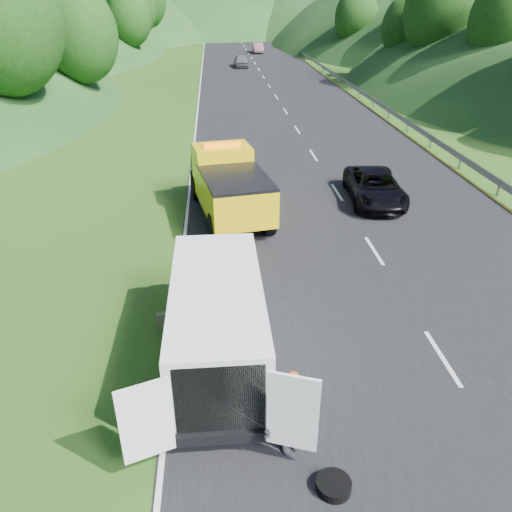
{
  "coord_description": "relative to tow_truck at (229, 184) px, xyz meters",
  "views": [
    {
      "loc": [
        -2.59,
        -11.63,
        8.3
      ],
      "look_at": [
        -1.5,
        1.53,
        1.3
      ],
      "focal_mm": 35.0,
      "sensor_mm": 36.0,
      "label": 1
    }
  ],
  "objects": [
    {
      "name": "ground",
      "position": [
        2.11,
        -7.78,
        -1.35
      ],
      "size": [
        320.0,
        320.0,
        0.0
      ],
      "primitive_type": "plane",
      "color": "#38661E",
      "rests_on": "ground"
    },
    {
      "name": "road_surface",
      "position": [
        5.11,
        32.22,
        -1.34
      ],
      "size": [
        14.0,
        200.0,
        0.02
      ],
      "primitive_type": "cube",
      "color": "black",
      "rests_on": "ground"
    },
    {
      "name": "guardrail",
      "position": [
        12.41,
        44.72,
        -1.35
      ],
      "size": [
        0.06,
        140.0,
        1.52
      ],
      "primitive_type": "cube",
      "color": "gray",
      "rests_on": "ground"
    },
    {
      "name": "tree_line_left",
      "position": [
        -16.89,
        52.22,
        -1.35
      ],
      "size": [
        14.0,
        140.0,
        14.0
      ],
      "primitive_type": null,
      "color": "#285218",
      "rests_on": "ground"
    },
    {
      "name": "tree_line_right",
      "position": [
        25.11,
        52.22,
        -1.35
      ],
      "size": [
        14.0,
        140.0,
        14.0
      ],
      "primitive_type": null,
      "color": "#285218",
      "rests_on": "ground"
    },
    {
      "name": "hills_backdrop",
      "position": [
        8.61,
        126.92,
        -1.35
      ],
      "size": [
        201.0,
        288.6,
        44.0
      ],
      "primitive_type": null,
      "color": "#2D5B23",
      "rests_on": "ground"
    },
    {
      "name": "tow_truck",
      "position": [
        0.0,
        0.0,
        0.0
      ],
      "size": [
        3.45,
        6.74,
        2.76
      ],
      "rotation": [
        0.0,
        0.0,
        0.18
      ],
      "color": "black",
      "rests_on": "ground"
    },
    {
      "name": "white_van",
      "position": [
        -0.59,
        -9.4,
        -0.02
      ],
      "size": [
        3.64,
        6.63,
        2.36
      ],
      "rotation": [
        0.0,
        0.0,
        0.0
      ],
      "color": "black",
      "rests_on": "ground"
    },
    {
      "name": "woman",
      "position": [
        -0.56,
        -7.79,
        -1.35
      ],
      "size": [
        0.73,
        0.82,
        1.84
      ],
      "primitive_type": "imported",
      "rotation": [
        0.0,
        0.0,
        2.02
      ],
      "color": "white",
      "rests_on": "ground"
    },
    {
      "name": "child",
      "position": [
        -0.5,
        -7.14,
        -1.35
      ],
      "size": [
        0.58,
        0.54,
        0.96
      ],
      "primitive_type": "imported",
      "rotation": [
        0.0,
        0.0,
        -0.5
      ],
      "color": "#B8BF66",
      "rests_on": "ground"
    },
    {
      "name": "worker",
      "position": [
        0.81,
        -12.34,
        -1.35
      ],
      "size": [
        1.43,
        1.12,
        1.94
      ],
      "primitive_type": "imported",
      "rotation": [
        0.0,
        0.0,
        0.36
      ],
      "color": "black",
      "rests_on": "ground"
    },
    {
      "name": "suitcase",
      "position": [
        -2.1,
        -7.91,
        -1.09
      ],
      "size": [
        0.35,
        0.24,
        0.51
      ],
      "primitive_type": "cube",
      "rotation": [
        0.0,
        0.0,
        0.21
      ],
      "color": "#5E6048",
      "rests_on": "ground"
    },
    {
      "name": "spare_tire",
      "position": [
        1.49,
        -13.32,
        -1.35
      ],
      "size": [
        0.67,
        0.67,
        0.2
      ],
      "primitive_type": "cylinder",
      "color": "black",
      "rests_on": "ground"
    },
    {
      "name": "passing_suv",
      "position": [
        6.49,
        1.01,
        -1.35
      ],
      "size": [
        2.62,
        4.97,
        1.33
      ],
      "primitive_type": "imported",
      "rotation": [
        0.0,
        0.0,
        -0.09
      ],
      "color": "black",
      "rests_on": "ground"
    },
    {
      "name": "dist_car_a",
      "position": [
        3.13,
        46.81,
        -1.35
      ],
      "size": [
        1.71,
        4.26,
        1.45
      ],
      "primitive_type": "imported",
      "color": "#55565B",
      "rests_on": "ground"
    },
    {
      "name": "dist_car_b",
      "position": [
        6.59,
        62.82,
        -1.35
      ],
      "size": [
        1.53,
        4.39,
        1.45
      ],
      "primitive_type": "imported",
      "color": "#724C51",
      "rests_on": "ground"
    }
  ]
}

